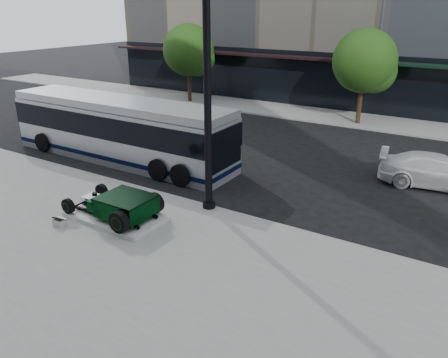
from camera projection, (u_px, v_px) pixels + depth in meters
The scene contains 10 objects.
ground at pixel (242, 191), 17.74m from camera, with size 120.00×120.00×0.00m, color black.
sidewalk_near at pixel (2, 351), 9.42m from camera, with size 70.00×17.00×0.12m, color gray.
sidewalk_far at pixel (346, 119), 28.77m from camera, with size 70.00×4.00×0.12m, color gray.
street_trees at pixel (367, 64), 26.10m from camera, with size 29.80×3.80×5.70m.
display_plinth at pixel (116, 216), 15.15m from camera, with size 3.40×1.80×0.15m, color silver.
hot_rod at pixel (122, 205), 14.80m from camera, with size 3.22×2.00×0.81m.
info_plaque at pixel (60, 222), 14.67m from camera, with size 0.42×0.32×0.31m.
lamppost at pixel (208, 100), 14.55m from camera, with size 0.47×0.47×8.54m.
transit_bus at pixel (120, 129), 20.92m from camera, with size 12.12×2.88×2.92m.
white_sedan at pixel (437, 171), 17.93m from camera, with size 1.87×4.60×1.33m, color white.
Camera 1 is at (7.97, -14.23, 7.01)m, focal length 35.00 mm.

